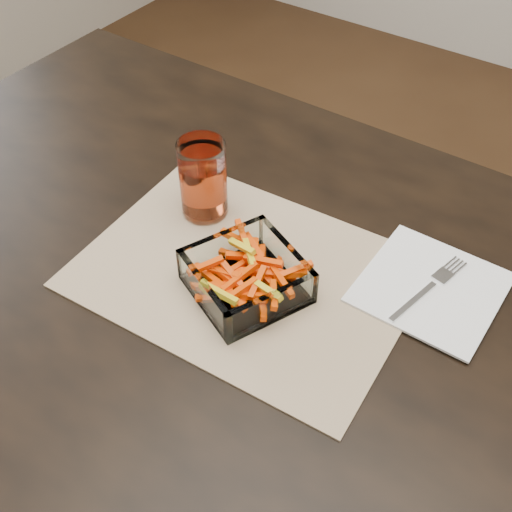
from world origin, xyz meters
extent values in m
cube|color=black|center=(0.00, 0.00, 0.73)|extent=(1.60, 0.90, 0.03)
cylinder|color=black|center=(-0.72, 0.37, 0.36)|extent=(0.06, 0.06, 0.72)
cube|color=tan|center=(-0.10, 0.03, 0.75)|extent=(0.47, 0.35, 0.00)
cube|color=white|center=(-0.08, 0.00, 0.76)|extent=(0.18, 0.18, 0.01)
cube|color=white|center=(-0.05, 0.06, 0.78)|extent=(0.13, 0.06, 0.05)
cube|color=white|center=(-0.11, -0.06, 0.78)|extent=(0.13, 0.06, 0.05)
cube|color=white|center=(-0.14, 0.02, 0.78)|extent=(0.06, 0.13, 0.05)
cube|color=white|center=(-0.02, -0.03, 0.78)|extent=(0.06, 0.13, 0.05)
cylinder|color=white|center=(-0.23, 0.10, 0.81)|extent=(0.07, 0.07, 0.12)
cylinder|color=#BF3E1B|center=(-0.23, 0.10, 0.80)|extent=(0.06, 0.06, 0.08)
cube|color=white|center=(0.12, 0.14, 0.76)|extent=(0.18, 0.18, 0.00)
cube|color=silver|center=(0.12, 0.10, 0.76)|extent=(0.03, 0.09, 0.00)
cube|color=silver|center=(0.13, 0.17, 0.76)|extent=(0.03, 0.03, 0.00)
cube|color=silver|center=(0.13, 0.20, 0.76)|extent=(0.01, 0.03, 0.00)
cube|color=silver|center=(0.13, 0.20, 0.76)|extent=(0.01, 0.03, 0.00)
cube|color=silver|center=(0.14, 0.20, 0.76)|extent=(0.01, 0.03, 0.00)
cube|color=silver|center=(0.14, 0.19, 0.76)|extent=(0.01, 0.03, 0.00)
camera|label=1|loc=(0.26, -0.47, 1.40)|focal=45.00mm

